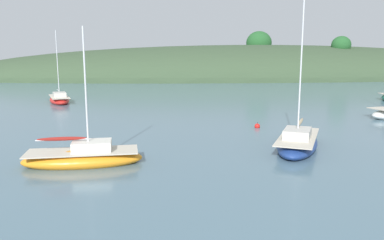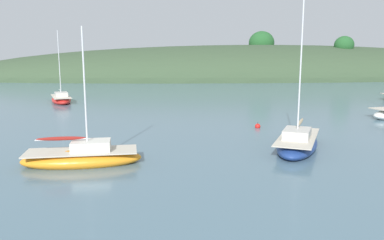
# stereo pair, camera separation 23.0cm
# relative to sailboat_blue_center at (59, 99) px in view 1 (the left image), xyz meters

# --- Properties ---
(far_shoreline_hill) EXTENTS (150.00, 36.00, 19.53)m
(far_shoreline_hill) POSITION_rel_sailboat_blue_center_xyz_m (38.97, 45.74, -0.33)
(far_shoreline_hill) COLOR #384C33
(far_shoreline_hill) RESTS_ON ground
(sailboat_blue_center) EXTENTS (4.01, 6.67, 8.75)m
(sailboat_blue_center) POSITION_rel_sailboat_blue_center_xyz_m (0.00, 0.00, 0.00)
(sailboat_blue_center) COLOR red
(sailboat_blue_center) RESTS_ON ground
(sailboat_teal_outer) EXTENTS (5.14, 7.02, 9.82)m
(sailboat_teal_outer) POSITION_rel_sailboat_blue_center_xyz_m (19.91, -25.11, 0.03)
(sailboat_teal_outer) COLOR navy
(sailboat_teal_outer) RESTS_ON ground
(sailboat_grey_yawl) EXTENTS (6.34, 2.49, 7.37)m
(sailboat_grey_yawl) POSITION_rel_sailboat_blue_center_xyz_m (7.42, -27.11, -0.00)
(sailboat_grey_yawl) COLOR orange
(sailboat_grey_yawl) RESTS_ON ground
(mooring_buoy_inner) EXTENTS (0.44, 0.44, 0.54)m
(mooring_buoy_inner) POSITION_rel_sailboat_blue_center_xyz_m (19.35, -18.11, -0.27)
(mooring_buoy_inner) COLOR red
(mooring_buoy_inner) RESTS_ON ground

